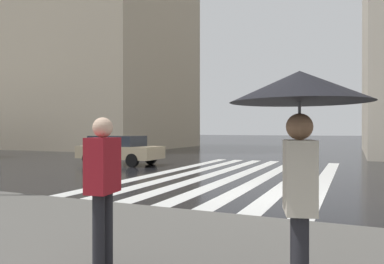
% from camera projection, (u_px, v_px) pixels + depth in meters
% --- Properties ---
extents(ground_plane, '(220.00, 220.00, 0.00)m').
position_uv_depth(ground_plane, '(270.00, 195.00, 9.48)').
color(ground_plane, black).
extents(zebra_crossing, '(13.00, 6.50, 0.01)m').
position_uv_depth(zebra_crossing, '(241.00, 174.00, 13.92)').
color(zebra_crossing, silver).
rests_on(zebra_crossing, ground_plane).
extents(haussmann_block_mid, '(14.34, 29.14, 24.73)m').
position_uv_depth(haussmann_block_mid, '(46.00, 31.00, 38.61)').
color(haussmann_block_mid, tan).
rests_on(haussmann_block_mid, ground_plane).
extents(car_champagne, '(1.85, 4.10, 1.41)m').
position_uv_depth(car_champagne, '(119.00, 149.00, 17.96)').
color(car_champagne, tan).
rests_on(car_champagne, ground_plane).
extents(pedestrian_with_floral_umbrella, '(1.15, 1.15, 2.03)m').
position_uv_depth(pedestrian_with_floral_umbrella, '(299.00, 113.00, 3.02)').
color(pedestrian_with_floral_umbrella, beige).
rests_on(pedestrian_with_floral_umbrella, sidewalk_pavement).
extents(pedestrian_approaching_kerb, '(0.43, 0.29, 1.68)m').
position_uv_depth(pedestrian_approaching_kerb, '(103.00, 181.00, 3.97)').
color(pedestrian_approaching_kerb, maroon).
rests_on(pedestrian_approaching_kerb, sidewalk_pavement).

